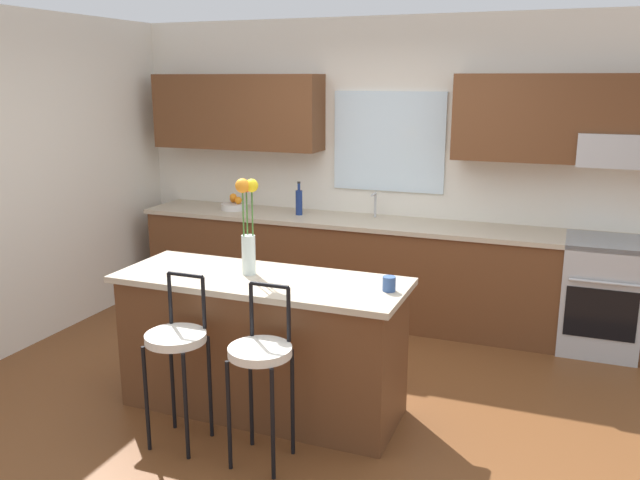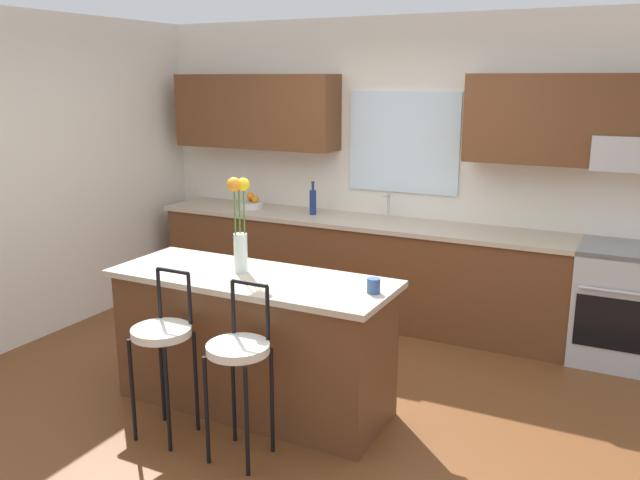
{
  "view_description": "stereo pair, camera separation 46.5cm",
  "coord_description": "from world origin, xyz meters",
  "px_view_note": "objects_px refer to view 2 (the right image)",
  "views": [
    {
      "loc": [
        1.6,
        -3.85,
        2.16
      ],
      "look_at": [
        -0.11,
        0.55,
        1.0
      ],
      "focal_mm": 36.92,
      "sensor_mm": 36.0,
      "label": 1
    },
    {
      "loc": [
        2.02,
        -3.66,
        2.16
      ],
      "look_at": [
        -0.11,
        0.55,
        1.0
      ],
      "focal_mm": 36.92,
      "sensor_mm": 36.0,
      "label": 2
    }
  ],
  "objects_px": {
    "mug_ceramic": "(374,286)",
    "bottle_olive_oil": "(313,201)",
    "bar_stool_middle": "(239,356)",
    "kitchen_island": "(253,341)",
    "oven_range": "(615,305)",
    "bar_stool_near": "(163,339)",
    "fruit_bowl_oranges": "(251,203)",
    "flower_vase": "(240,222)"
  },
  "relations": [
    {
      "from": "mug_ceramic",
      "to": "bottle_olive_oil",
      "type": "xyz_separation_m",
      "value": [
        -1.39,
        1.89,
        0.08
      ]
    },
    {
      "from": "bottle_olive_oil",
      "to": "bar_stool_middle",
      "type": "bearing_deg",
      "value": -71.75
    },
    {
      "from": "kitchen_island",
      "to": "bottle_olive_oil",
      "type": "height_order",
      "value": "bottle_olive_oil"
    },
    {
      "from": "oven_range",
      "to": "bar_stool_near",
      "type": "xyz_separation_m",
      "value": [
        -2.38,
        -2.46,
        0.18
      ]
    },
    {
      "from": "bar_stool_near",
      "to": "bar_stool_middle",
      "type": "relative_size",
      "value": 1.0
    },
    {
      "from": "bar_stool_near",
      "to": "bottle_olive_oil",
      "type": "relative_size",
      "value": 3.33
    },
    {
      "from": "bar_stool_middle",
      "to": "fruit_bowl_oranges",
      "type": "xyz_separation_m",
      "value": [
        -1.51,
        2.49,
        0.33
      ]
    },
    {
      "from": "flower_vase",
      "to": "fruit_bowl_oranges",
      "type": "height_order",
      "value": "flower_vase"
    },
    {
      "from": "flower_vase",
      "to": "bottle_olive_oil",
      "type": "height_order",
      "value": "flower_vase"
    },
    {
      "from": "kitchen_island",
      "to": "bar_stool_near",
      "type": "height_order",
      "value": "bar_stool_near"
    },
    {
      "from": "kitchen_island",
      "to": "mug_ceramic",
      "type": "height_order",
      "value": "mug_ceramic"
    },
    {
      "from": "flower_vase",
      "to": "bar_stool_near",
      "type": "bearing_deg",
      "value": -106.16
    },
    {
      "from": "flower_vase",
      "to": "fruit_bowl_oranges",
      "type": "distance_m",
      "value": 2.22
    },
    {
      "from": "flower_vase",
      "to": "oven_range",
      "type": "bearing_deg",
      "value": 40.13
    },
    {
      "from": "kitchen_island",
      "to": "fruit_bowl_oranges",
      "type": "xyz_separation_m",
      "value": [
        -1.24,
        1.92,
        0.5
      ]
    },
    {
      "from": "bar_stool_near",
      "to": "fruit_bowl_oranges",
      "type": "bearing_deg",
      "value": 111.09
    },
    {
      "from": "bar_stool_near",
      "to": "mug_ceramic",
      "type": "distance_m",
      "value": 1.31
    },
    {
      "from": "bar_stool_middle",
      "to": "bottle_olive_oil",
      "type": "height_order",
      "value": "bottle_olive_oil"
    },
    {
      "from": "kitchen_island",
      "to": "bottle_olive_oil",
      "type": "distance_m",
      "value": 2.08
    },
    {
      "from": "oven_range",
      "to": "bottle_olive_oil",
      "type": "bearing_deg",
      "value": 179.47
    },
    {
      "from": "oven_range",
      "to": "fruit_bowl_oranges",
      "type": "relative_size",
      "value": 3.83
    },
    {
      "from": "oven_range",
      "to": "flower_vase",
      "type": "bearing_deg",
      "value": -139.87
    },
    {
      "from": "kitchen_island",
      "to": "mug_ceramic",
      "type": "relative_size",
      "value": 21.08
    },
    {
      "from": "fruit_bowl_oranges",
      "to": "bar_stool_near",
      "type": "bearing_deg",
      "value": -68.91
    },
    {
      "from": "mug_ceramic",
      "to": "fruit_bowl_oranges",
      "type": "height_order",
      "value": "fruit_bowl_oranges"
    },
    {
      "from": "bar_stool_near",
      "to": "fruit_bowl_oranges",
      "type": "xyz_separation_m",
      "value": [
        -0.96,
        2.49,
        0.33
      ]
    },
    {
      "from": "kitchen_island",
      "to": "bar_stool_middle",
      "type": "bearing_deg",
      "value": -64.14
    },
    {
      "from": "oven_range",
      "to": "mug_ceramic",
      "type": "xyz_separation_m",
      "value": [
        -1.26,
        -1.87,
        0.51
      ]
    },
    {
      "from": "mug_ceramic",
      "to": "flower_vase",
      "type": "bearing_deg",
      "value": 179.63
    },
    {
      "from": "bar_stool_near",
      "to": "mug_ceramic",
      "type": "bearing_deg",
      "value": 28.05
    },
    {
      "from": "kitchen_island",
      "to": "bar_stool_near",
      "type": "relative_size",
      "value": 1.82
    },
    {
      "from": "oven_range",
      "to": "bar_stool_middle",
      "type": "bearing_deg",
      "value": -126.63
    },
    {
      "from": "kitchen_island",
      "to": "fruit_bowl_oranges",
      "type": "height_order",
      "value": "fruit_bowl_oranges"
    },
    {
      "from": "kitchen_island",
      "to": "oven_range",
      "type": "bearing_deg",
      "value": 41.98
    },
    {
      "from": "mug_ceramic",
      "to": "bottle_olive_oil",
      "type": "distance_m",
      "value": 2.35
    },
    {
      "from": "bar_stool_middle",
      "to": "bar_stool_near",
      "type": "bearing_deg",
      "value": 180.0
    },
    {
      "from": "oven_range",
      "to": "mug_ceramic",
      "type": "height_order",
      "value": "mug_ceramic"
    },
    {
      "from": "bar_stool_middle",
      "to": "mug_ceramic",
      "type": "distance_m",
      "value": 0.89
    },
    {
      "from": "oven_range",
      "to": "bottle_olive_oil",
      "type": "height_order",
      "value": "bottle_olive_oil"
    },
    {
      "from": "oven_range",
      "to": "kitchen_island",
      "type": "height_order",
      "value": "same"
    },
    {
      "from": "oven_range",
      "to": "fruit_bowl_oranges",
      "type": "xyz_separation_m",
      "value": [
        -3.34,
        0.03,
        0.51
      ]
    },
    {
      "from": "bar_stool_middle",
      "to": "fruit_bowl_oranges",
      "type": "relative_size",
      "value": 4.34
    }
  ]
}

